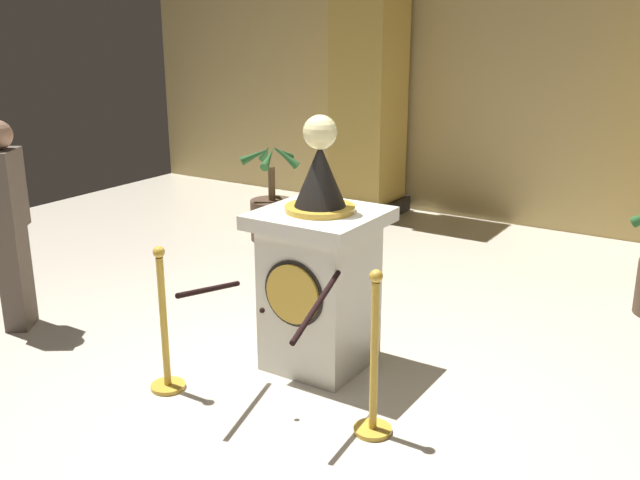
# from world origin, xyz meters

# --- Properties ---
(ground_plane) EXTENTS (11.94, 11.94, 0.00)m
(ground_plane) POSITION_xyz_m (0.00, 0.00, 0.00)
(ground_plane) COLOR beige
(back_wall) EXTENTS (11.94, 0.16, 3.90)m
(back_wall) POSITION_xyz_m (0.00, 5.07, 1.95)
(back_wall) COLOR tan
(back_wall) RESTS_ON ground_plane
(pedestal_clock) EXTENTS (0.83, 0.83, 1.85)m
(pedestal_clock) POSITION_xyz_m (-0.13, 0.46, 0.72)
(pedestal_clock) COLOR silver
(pedestal_clock) RESTS_ON ground_plane
(stanchion_near) EXTENTS (0.24, 0.24, 1.04)m
(stanchion_near) POSITION_xyz_m (-0.82, -0.42, 0.36)
(stanchion_near) COLOR gold
(stanchion_near) RESTS_ON ground_plane
(stanchion_far) EXTENTS (0.24, 0.24, 1.07)m
(stanchion_far) POSITION_xyz_m (0.64, -0.14, 0.38)
(stanchion_far) COLOR gold
(stanchion_far) RESTS_ON ground_plane
(velvet_rope) EXTENTS (0.91, 0.89, 0.22)m
(velvet_rope) POSITION_xyz_m (-0.09, -0.28, 0.79)
(velvet_rope) COLOR black
(column_left) EXTENTS (0.90, 0.90, 3.74)m
(column_left) POSITION_xyz_m (-1.97, 4.50, 1.86)
(column_left) COLOR black
(column_left) RESTS_ON ground_plane
(potted_palm_left) EXTENTS (0.67, 0.69, 1.14)m
(potted_palm_left) POSITION_xyz_m (-2.31, 2.85, 0.34)
(potted_palm_left) COLOR #4C3828
(potted_palm_left) RESTS_ON ground_plane
(bystander_guest) EXTENTS (0.38, 0.42, 1.72)m
(bystander_guest) POSITION_xyz_m (-2.60, -0.30, 0.92)
(bystander_guest) COLOR brown
(bystander_guest) RESTS_ON ground_plane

